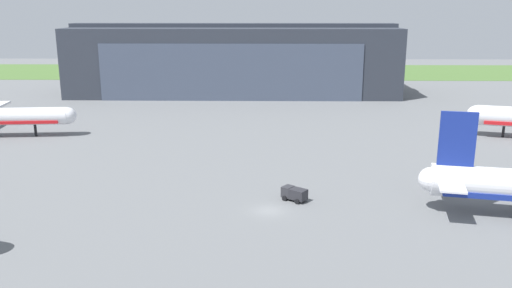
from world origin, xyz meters
TOP-DOWN VIEW (x-y plane):
  - ground_plane at (0.00, 0.00)m, footprint 440.00×440.00m
  - grass_field_strip at (0.00, 161.59)m, footprint 440.00×56.00m
  - maintenance_hangar at (-10.90, 102.37)m, footprint 102.65×29.29m
  - fuel_bowser at (3.67, 4.02)m, footprint 3.97×3.57m

SIDE VIEW (x-z plane):
  - ground_plane at x=0.00m, z-range 0.00..0.00m
  - grass_field_strip at x=0.00m, z-range 0.00..0.08m
  - fuel_bowser at x=3.67m, z-range 0.12..2.04m
  - maintenance_hangar at x=-10.90m, z-range -0.46..21.86m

